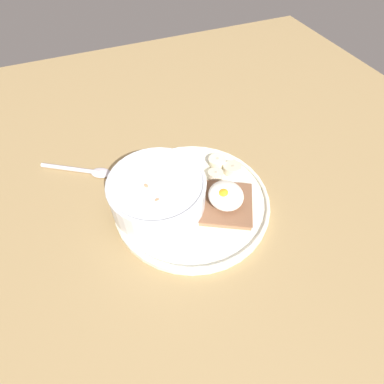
{
  "coord_description": "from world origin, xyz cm",
  "views": [
    {
      "loc": [
        27.61,
        -11.4,
        41.23
      ],
      "look_at": [
        0.0,
        0.0,
        5.0
      ],
      "focal_mm": 28.0,
      "sensor_mm": 36.0,
      "label": 1
    }
  ],
  "objects_px": {
    "oatmeal_bowl": "(158,194)",
    "banana_slice_front": "(215,175)",
    "banana_slice_left": "(217,161)",
    "poached_egg": "(226,195)",
    "spoon": "(85,171)",
    "toast_slice": "(225,204)",
    "banana_slice_back": "(232,168)",
    "banana_slice_right": "(194,168)"
  },
  "relations": [
    {
      "from": "oatmeal_bowl",
      "to": "banana_slice_front",
      "type": "relative_size",
      "value": 4.71
    },
    {
      "from": "banana_slice_front",
      "to": "banana_slice_left",
      "type": "bearing_deg",
      "value": 149.58
    },
    {
      "from": "poached_egg",
      "to": "spoon",
      "type": "xyz_separation_m",
      "value": [
        -0.17,
        -0.19,
        -0.03
      ]
    },
    {
      "from": "banana_slice_front",
      "to": "spoon",
      "type": "distance_m",
      "value": 0.23
    },
    {
      "from": "banana_slice_front",
      "to": "spoon",
      "type": "xyz_separation_m",
      "value": [
        -0.11,
        -0.21,
        -0.01
      ]
    },
    {
      "from": "oatmeal_bowl",
      "to": "toast_slice",
      "type": "bearing_deg",
      "value": 67.43
    },
    {
      "from": "oatmeal_bowl",
      "to": "poached_egg",
      "type": "relative_size",
      "value": 2.61
    },
    {
      "from": "poached_egg",
      "to": "oatmeal_bowl",
      "type": "bearing_deg",
      "value": -112.81
    },
    {
      "from": "toast_slice",
      "to": "banana_slice_left",
      "type": "bearing_deg",
      "value": 161.85
    },
    {
      "from": "banana_slice_back",
      "to": "spoon",
      "type": "relative_size",
      "value": 0.3
    },
    {
      "from": "oatmeal_bowl",
      "to": "banana_slice_left",
      "type": "bearing_deg",
      "value": 111.69
    },
    {
      "from": "banana_slice_right",
      "to": "banana_slice_back",
      "type": "bearing_deg",
      "value": 66.17
    },
    {
      "from": "banana_slice_front",
      "to": "banana_slice_back",
      "type": "height_order",
      "value": "same"
    },
    {
      "from": "oatmeal_bowl",
      "to": "banana_slice_right",
      "type": "relative_size",
      "value": 4.85
    },
    {
      "from": "toast_slice",
      "to": "spoon",
      "type": "xyz_separation_m",
      "value": [
        -0.17,
        -0.19,
        -0.01
      ]
    },
    {
      "from": "poached_egg",
      "to": "banana_slice_right",
      "type": "distance_m",
      "value": 0.09
    },
    {
      "from": "oatmeal_bowl",
      "to": "banana_slice_front",
      "type": "xyz_separation_m",
      "value": [
        -0.02,
        0.11,
        -0.02
      ]
    },
    {
      "from": "oatmeal_bowl",
      "to": "banana_slice_right",
      "type": "bearing_deg",
      "value": 121.99
    },
    {
      "from": "oatmeal_bowl",
      "to": "banana_slice_back",
      "type": "relative_size",
      "value": 4.06
    },
    {
      "from": "poached_egg",
      "to": "banana_slice_left",
      "type": "xyz_separation_m",
      "value": [
        -0.09,
        0.03,
        -0.02
      ]
    },
    {
      "from": "banana_slice_back",
      "to": "banana_slice_right",
      "type": "relative_size",
      "value": 1.2
    },
    {
      "from": "poached_egg",
      "to": "banana_slice_left",
      "type": "distance_m",
      "value": 0.1
    },
    {
      "from": "oatmeal_bowl",
      "to": "toast_slice",
      "type": "distance_m",
      "value": 0.11
    },
    {
      "from": "banana_slice_right",
      "to": "oatmeal_bowl",
      "type": "bearing_deg",
      "value": -58.01
    },
    {
      "from": "poached_egg",
      "to": "banana_slice_right",
      "type": "bearing_deg",
      "value": -171.16
    },
    {
      "from": "poached_egg",
      "to": "spoon",
      "type": "relative_size",
      "value": 0.47
    },
    {
      "from": "toast_slice",
      "to": "poached_egg",
      "type": "height_order",
      "value": "poached_egg"
    },
    {
      "from": "toast_slice",
      "to": "banana_slice_back",
      "type": "bearing_deg",
      "value": 144.07
    },
    {
      "from": "poached_egg",
      "to": "banana_slice_right",
      "type": "relative_size",
      "value": 1.86
    },
    {
      "from": "banana_slice_front",
      "to": "banana_slice_back",
      "type": "xyz_separation_m",
      "value": [
        -0.0,
        0.03,
        -0.0
      ]
    },
    {
      "from": "banana_slice_back",
      "to": "poached_egg",
      "type": "bearing_deg",
      "value": -36.11
    },
    {
      "from": "toast_slice",
      "to": "banana_slice_back",
      "type": "distance_m",
      "value": 0.08
    },
    {
      "from": "oatmeal_bowl",
      "to": "banana_slice_right",
      "type": "xyz_separation_m",
      "value": [
        -0.05,
        0.08,
        -0.03
      ]
    },
    {
      "from": "banana_slice_front",
      "to": "spoon",
      "type": "relative_size",
      "value": 0.26
    },
    {
      "from": "poached_egg",
      "to": "spoon",
      "type": "distance_m",
      "value": 0.26
    },
    {
      "from": "banana_slice_front",
      "to": "spoon",
      "type": "height_order",
      "value": "banana_slice_front"
    },
    {
      "from": "oatmeal_bowl",
      "to": "toast_slice",
      "type": "height_order",
      "value": "oatmeal_bowl"
    },
    {
      "from": "banana_slice_right",
      "to": "banana_slice_front",
      "type": "bearing_deg",
      "value": 41.91
    },
    {
      "from": "banana_slice_left",
      "to": "banana_slice_back",
      "type": "bearing_deg",
      "value": 32.93
    },
    {
      "from": "toast_slice",
      "to": "banana_slice_right",
      "type": "relative_size",
      "value": 3.79
    },
    {
      "from": "poached_egg",
      "to": "banana_slice_back",
      "type": "relative_size",
      "value": 1.55
    },
    {
      "from": "banana_slice_front",
      "to": "banana_slice_back",
      "type": "distance_m",
      "value": 0.03
    }
  ]
}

